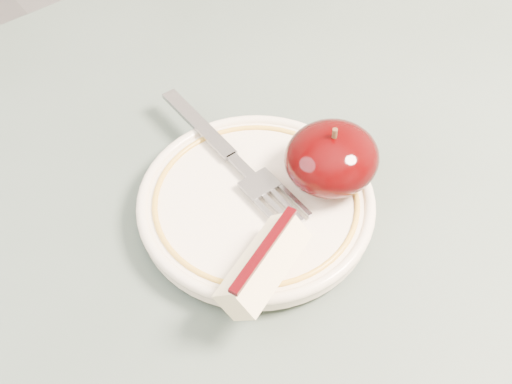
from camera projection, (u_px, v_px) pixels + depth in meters
table at (320, 383)px, 0.56m from camera, size 0.90×0.90×0.75m
plate at (256, 204)px, 0.54m from camera, size 0.18×0.18×0.02m
apple_half at (332, 158)px, 0.54m from camera, size 0.07×0.07×0.05m
apple_wedge at (264, 264)px, 0.48m from camera, size 0.08×0.06×0.04m
fork at (232, 157)px, 0.56m from camera, size 0.03×0.18×0.00m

